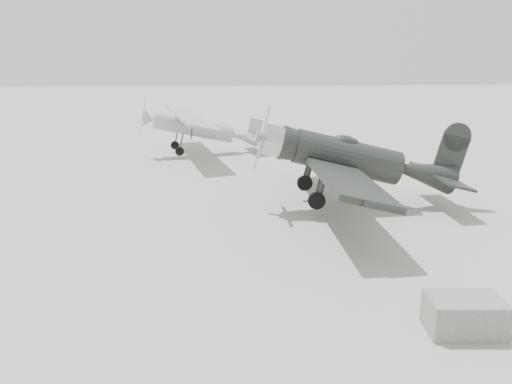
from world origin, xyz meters
TOP-DOWN VIEW (x-y plane):
  - ground at (0.00, 0.00)m, footprint 160.00×160.00m
  - lowwing_monoplane at (3.16, 5.04)m, footprint 8.28×11.49m
  - highwing_monoplane at (-3.59, 16.27)m, footprint 7.36×10.29m
  - equipment_block at (3.36, -4.13)m, footprint 1.68×1.11m

SIDE VIEW (x-z plane):
  - ground at x=0.00m, z-range 0.00..0.00m
  - equipment_block at x=3.36m, z-range 0.00..0.81m
  - highwing_monoplane at x=-3.59m, z-range 0.37..3.27m
  - lowwing_monoplane at x=3.16m, z-range 0.11..3.84m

